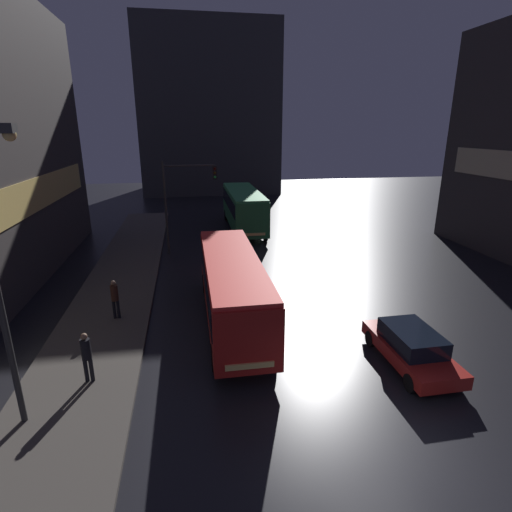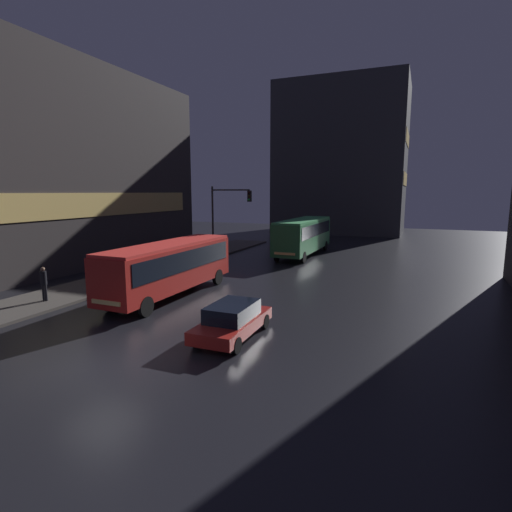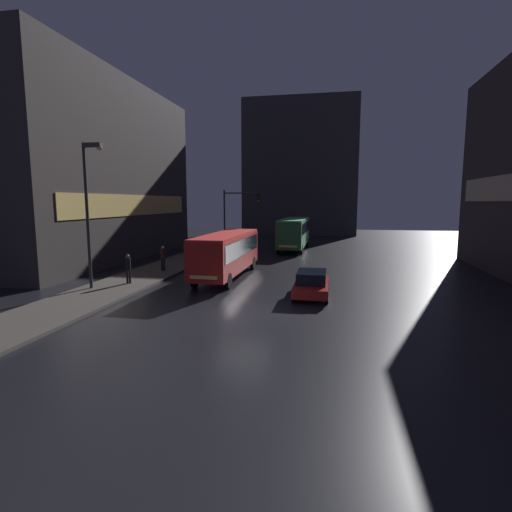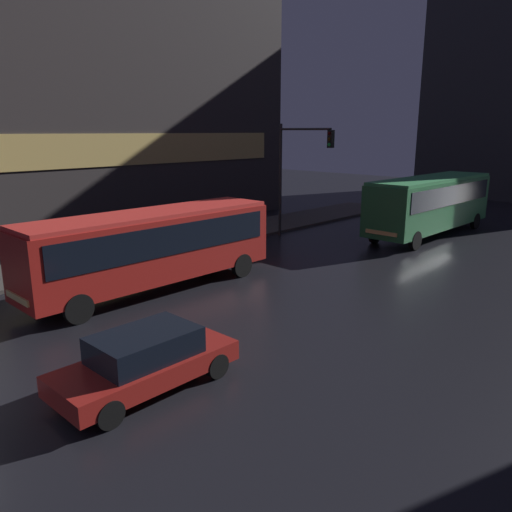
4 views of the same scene
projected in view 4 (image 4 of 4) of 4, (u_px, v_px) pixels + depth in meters
sidewalk_left at (106, 257)px, 24.12m from camera, size 4.00×48.00×0.15m
building_left_tower at (95, 100)px, 32.08m from camera, size 10.07×24.95×15.86m
bus_near at (153, 243)px, 18.91m from camera, size 2.44×10.22×3.09m
bus_far at (431, 200)px, 29.04m from camera, size 2.70×10.89×3.42m
car_taxi at (146, 360)px, 11.88m from camera, size 1.93×4.43×1.43m
pedestrian_near at (106, 237)px, 23.31m from camera, size 0.46×0.46×1.84m
traffic_light_main at (297, 162)px, 27.48m from camera, size 3.64×0.35×6.42m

